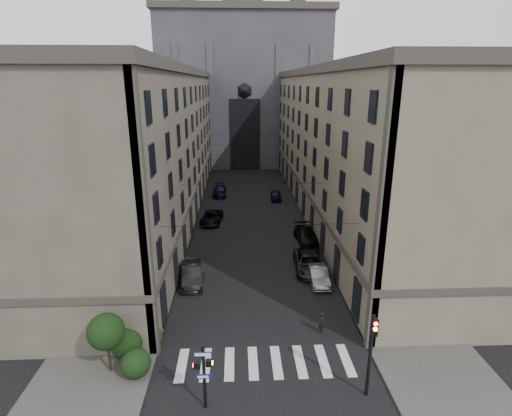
{
  "coord_description": "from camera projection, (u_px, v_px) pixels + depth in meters",
  "views": [
    {
      "loc": [
        -1.56,
        -16.22,
        17.05
      ],
      "look_at": [
        -0.25,
        11.73,
        8.22
      ],
      "focal_mm": 28.0,
      "sensor_mm": 36.0,
      "label": 1
    }
  ],
  "objects": [
    {
      "name": "pedestrian_signal_left",
      "position": [
        204.0,
        372.0,
        21.23
      ],
      "size": [
        1.02,
        0.38,
        4.0
      ],
      "color": "black",
      "rests_on": "ground"
    },
    {
      "name": "pedestrian",
      "position": [
        322.0,
        323.0,
        28.22
      ],
      "size": [
        0.51,
        0.66,
        1.61
      ],
      "primitive_type": "imported",
      "rotation": [
        0.0,
        0.0,
        1.34
      ],
      "color": "black",
      "rests_on": "ground"
    },
    {
      "name": "car_left_near",
      "position": [
        194.0,
        278.0,
        34.91
      ],
      "size": [
        1.97,
        4.1,
        1.35
      ],
      "primitive_type": "imported",
      "rotation": [
        0.0,
        0.0,
        -0.1
      ],
      "color": "gray",
      "rests_on": "ground"
    },
    {
      "name": "tram_wires",
      "position": [
        249.0,
        160.0,
        52.42
      ],
      "size": [
        14.0,
        60.0,
        0.43
      ],
      "color": "black",
      "rests_on": "ground"
    },
    {
      "name": "car_left_midfar",
      "position": [
        212.0,
        217.0,
        50.48
      ],
      "size": [
        2.94,
        5.46,
        1.46
      ],
      "primitive_type": "imported",
      "rotation": [
        0.0,
        0.0,
        -0.1
      ],
      "color": "black",
      "rests_on": "ground"
    },
    {
      "name": "car_right_midfar",
      "position": [
        307.0,
        235.0,
        44.38
      ],
      "size": [
        2.6,
        5.55,
        1.57
      ],
      "primitive_type": "imported",
      "rotation": [
        0.0,
        0.0,
        0.08
      ],
      "color": "black",
      "rests_on": "ground"
    },
    {
      "name": "shrub_cluster",
      "position": [
        123.0,
        342.0,
        24.49
      ],
      "size": [
        3.9,
        4.4,
        3.9
      ],
      "color": "black",
      "rests_on": "sidewalk_left"
    },
    {
      "name": "car_right_near",
      "position": [
        318.0,
        275.0,
        35.38
      ],
      "size": [
        1.68,
        4.43,
        1.44
      ],
      "primitive_type": "imported",
      "rotation": [
        0.0,
        0.0,
        -0.04
      ],
      "color": "gray",
      "rests_on": "ground"
    },
    {
      "name": "car_left_midnear",
      "position": [
        192.0,
        274.0,
        35.35
      ],
      "size": [
        2.33,
        5.15,
        1.64
      ],
      "primitive_type": "imported",
      "rotation": [
        0.0,
        0.0,
        0.12
      ],
      "color": "black",
      "rests_on": "ground"
    },
    {
      "name": "sidewalk_right",
      "position": [
        325.0,
        210.0,
        55.4
      ],
      "size": [
        7.0,
        80.0,
        0.15
      ],
      "primitive_type": "cube",
      "color": "#383533",
      "rests_on": "ground"
    },
    {
      "name": "gothic_tower",
      "position": [
        244.0,
        79.0,
        86.7
      ],
      "size": [
        35.0,
        23.0,
        58.0
      ],
      "color": "#2D2D33",
      "rests_on": "ground"
    },
    {
      "name": "car_left_far",
      "position": [
        220.0,
        191.0,
        62.75
      ],
      "size": [
        2.11,
        5.1,
        1.48
      ],
      "primitive_type": "imported",
      "rotation": [
        0.0,
        0.0,
        0.01
      ],
      "color": "black",
      "rests_on": "ground"
    },
    {
      "name": "building_right",
      "position": [
        351.0,
        143.0,
        52.74
      ],
      "size": [
        13.6,
        60.6,
        18.85
      ],
      "color": "brown",
      "rests_on": "ground"
    },
    {
      "name": "traffic_light_right",
      "position": [
        371.0,
        347.0,
        21.75
      ],
      "size": [
        0.34,
        0.5,
        5.2
      ],
      "color": "black",
      "rests_on": "ground"
    },
    {
      "name": "zebra_crossing",
      "position": [
        265.0,
        362.0,
        25.42
      ],
      "size": [
        11.0,
        3.2,
        0.01
      ],
      "primitive_type": "cube",
      "color": "beige",
      "rests_on": "ground"
    },
    {
      "name": "building_left",
      "position": [
        145.0,
        145.0,
        51.54
      ],
      "size": [
        13.6,
        60.6,
        18.85
      ],
      "color": "#484237",
      "rests_on": "ground"
    },
    {
      "name": "car_right_far",
      "position": [
        276.0,
        195.0,
        60.51
      ],
      "size": [
        1.85,
        4.02,
        1.34
      ],
      "primitive_type": "imported",
      "rotation": [
        0.0,
        0.0,
        -0.07
      ],
      "color": "black",
      "rests_on": "ground"
    },
    {
      "name": "sidewalk_left",
      "position": [
        173.0,
        213.0,
        54.46
      ],
      "size": [
        7.0,
        80.0,
        0.15
      ],
      "primitive_type": "cube",
      "color": "#383533",
      "rests_on": "ground"
    },
    {
      "name": "car_right_midnear",
      "position": [
        309.0,
        263.0,
        37.62
      ],
      "size": [
        2.97,
        5.9,
        1.6
      ],
      "primitive_type": "imported",
      "rotation": [
        0.0,
        0.0,
        -0.05
      ],
      "color": "black",
      "rests_on": "ground"
    }
  ]
}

